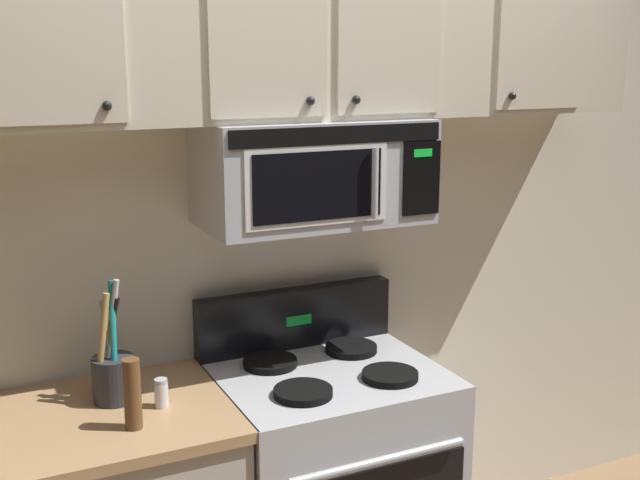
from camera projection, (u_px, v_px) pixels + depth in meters
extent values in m
cube|color=silver|center=(285.00, 224.00, 2.93)|extent=(5.20, 0.10, 2.70)
cylinder|color=#B7BABF|center=(380.00, 461.00, 2.42)|extent=(0.61, 0.03, 0.03)
cube|color=black|center=(295.00, 317.00, 2.93)|extent=(0.76, 0.07, 0.22)
cube|color=#19D83F|center=(299.00, 320.00, 2.90)|extent=(0.10, 0.00, 0.04)
cylinder|color=black|center=(303.00, 392.00, 2.51)|extent=(0.19, 0.19, 0.02)
cylinder|color=black|center=(390.00, 375.00, 2.64)|extent=(0.19, 0.19, 0.02)
cylinder|color=black|center=(270.00, 362.00, 2.75)|extent=(0.19, 0.19, 0.02)
cylinder|color=black|center=(351.00, 348.00, 2.89)|extent=(0.19, 0.19, 0.02)
cube|color=#B7BABF|center=(313.00, 172.00, 2.66)|extent=(0.76, 0.39, 0.35)
cube|color=black|center=(340.00, 135.00, 2.45)|extent=(0.73, 0.01, 0.06)
cube|color=white|center=(318.00, 186.00, 2.46)|extent=(0.49, 0.01, 0.25)
cube|color=black|center=(318.00, 186.00, 2.46)|extent=(0.44, 0.01, 0.22)
cube|color=black|center=(422.00, 178.00, 2.62)|extent=(0.14, 0.01, 0.25)
cube|color=#19D83F|center=(423.00, 153.00, 2.59)|extent=(0.07, 0.00, 0.03)
cylinder|color=#B7BABF|center=(375.00, 183.00, 2.52)|extent=(0.02, 0.02, 0.23)
cube|color=beige|center=(309.00, 34.00, 2.59)|extent=(2.50, 0.33, 0.55)
cube|color=beige|center=(51.00, 28.00, 2.09)|extent=(0.38, 0.01, 0.51)
sphere|color=black|center=(107.00, 106.00, 2.17)|extent=(0.03, 0.03, 0.03)
cube|color=beige|center=(269.00, 32.00, 2.35)|extent=(0.38, 0.01, 0.51)
sphere|color=black|center=(311.00, 101.00, 2.44)|extent=(0.03, 0.03, 0.03)
cube|color=beige|center=(391.00, 34.00, 2.52)|extent=(0.38, 0.01, 0.51)
sphere|color=black|center=(356.00, 100.00, 2.50)|extent=(0.03, 0.03, 0.03)
cube|color=beige|center=(542.00, 36.00, 2.78)|extent=(0.38, 0.01, 0.51)
sphere|color=black|center=(512.00, 96.00, 2.76)|extent=(0.03, 0.03, 0.03)
cube|color=tan|center=(76.00, 423.00, 2.36)|extent=(0.93, 0.65, 0.03)
cylinder|color=#2D2D33|center=(114.00, 379.00, 2.46)|extent=(0.13, 0.13, 0.14)
cylinder|color=olive|center=(114.00, 338.00, 2.44)|extent=(0.03, 0.04, 0.25)
cylinder|color=black|center=(108.00, 337.00, 2.44)|extent=(0.08, 0.05, 0.26)
cylinder|color=tan|center=(102.00, 338.00, 2.40)|extent=(0.06, 0.03, 0.28)
cylinder|color=teal|center=(113.00, 331.00, 2.42)|extent=(0.04, 0.07, 0.31)
cylinder|color=#BCBCC1|center=(107.00, 341.00, 2.44)|extent=(0.06, 0.03, 0.23)
cylinder|color=#A87A47|center=(110.00, 338.00, 2.43)|extent=(0.05, 0.04, 0.25)
cylinder|color=silver|center=(111.00, 328.00, 2.43)|extent=(0.06, 0.04, 0.32)
cylinder|color=white|center=(161.00, 395.00, 2.42)|extent=(0.04, 0.04, 0.08)
cylinder|color=#B7BABF|center=(161.00, 382.00, 2.41)|extent=(0.04, 0.04, 0.02)
cylinder|color=brown|center=(132.00, 394.00, 2.27)|extent=(0.05, 0.05, 0.21)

